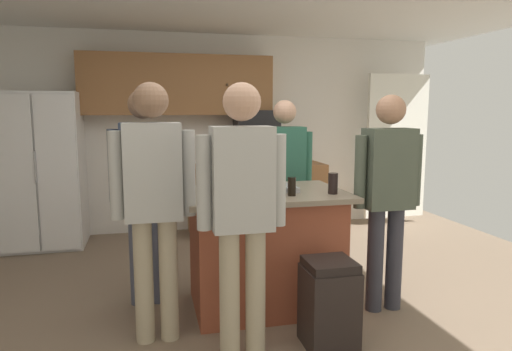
{
  "coord_description": "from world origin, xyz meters",
  "views": [
    {
      "loc": [
        -0.8,
        -3.34,
        1.61
      ],
      "look_at": [
        0.1,
        0.45,
        1.05
      ],
      "focal_mm": 31.96,
      "sensor_mm": 36.0,
      "label": 1
    }
  ],
  "objects_px": {
    "person_guest_left": "(145,181)",
    "person_elder_center": "(284,174)",
    "mug_blue_stoneware": "(203,185)",
    "mug_ceramic_white": "(215,188)",
    "person_guest_right": "(242,203)",
    "trash_bin": "(329,304)",
    "serving_tray": "(268,188)",
    "person_host_foreground": "(154,194)",
    "glass_short_whisky": "(234,180)",
    "glass_dark_ale": "(333,183)",
    "tumbler_amber": "(292,186)",
    "kitchen_island": "(264,248)",
    "person_guest_by_door": "(388,188)",
    "glass_pilsner": "(264,177)",
    "refrigerator": "(43,170)",
    "microwave_over_range": "(256,122)"
  },
  "relations": [
    {
      "from": "person_guest_left",
      "to": "person_elder_center",
      "type": "xyz_separation_m",
      "value": [
        1.32,
        0.46,
        -0.05
      ]
    },
    {
      "from": "person_elder_center",
      "to": "mug_blue_stoneware",
      "type": "distance_m",
      "value": 1.07
    },
    {
      "from": "mug_blue_stoneware",
      "to": "mug_ceramic_white",
      "type": "bearing_deg",
      "value": -64.78
    },
    {
      "from": "person_guest_right",
      "to": "trash_bin",
      "type": "relative_size",
      "value": 2.91
    },
    {
      "from": "serving_tray",
      "to": "trash_bin",
      "type": "xyz_separation_m",
      "value": [
        0.23,
        -0.75,
        -0.68
      ]
    },
    {
      "from": "mug_blue_stoneware",
      "to": "trash_bin",
      "type": "xyz_separation_m",
      "value": [
        0.74,
        -0.87,
        -0.71
      ]
    },
    {
      "from": "person_host_foreground",
      "to": "glass_short_whisky",
      "type": "relative_size",
      "value": 13.99
    },
    {
      "from": "glass_dark_ale",
      "to": "tumbler_amber",
      "type": "relative_size",
      "value": 1.15
    },
    {
      "from": "kitchen_island",
      "to": "person_guest_left",
      "type": "bearing_deg",
      "value": 163.28
    },
    {
      "from": "person_guest_by_door",
      "to": "glass_short_whisky",
      "type": "height_order",
      "value": "person_guest_by_door"
    },
    {
      "from": "mug_blue_stoneware",
      "to": "person_elder_center",
      "type": "bearing_deg",
      "value": 35.35
    },
    {
      "from": "person_guest_left",
      "to": "serving_tray",
      "type": "bearing_deg",
      "value": 1.31
    },
    {
      "from": "tumbler_amber",
      "to": "person_host_foreground",
      "type": "bearing_deg",
      "value": -171.16
    },
    {
      "from": "glass_short_whisky",
      "to": "glass_dark_ale",
      "type": "bearing_deg",
      "value": -32.07
    },
    {
      "from": "person_guest_right",
      "to": "glass_pilsner",
      "type": "xyz_separation_m",
      "value": [
        0.39,
        0.99,
        0.01
      ]
    },
    {
      "from": "tumbler_amber",
      "to": "person_guest_by_door",
      "type": "bearing_deg",
      "value": -5.35
    },
    {
      "from": "person_guest_left",
      "to": "mug_blue_stoneware",
      "type": "distance_m",
      "value": 0.48
    },
    {
      "from": "refrigerator",
      "to": "trash_bin",
      "type": "bearing_deg",
      "value": -51.45
    },
    {
      "from": "glass_short_whisky",
      "to": "trash_bin",
      "type": "bearing_deg",
      "value": -63.61
    },
    {
      "from": "microwave_over_range",
      "to": "glass_dark_ale",
      "type": "xyz_separation_m",
      "value": [
        -0.0,
        -2.57,
        -0.41
      ]
    },
    {
      "from": "glass_short_whisky",
      "to": "glass_pilsner",
      "type": "distance_m",
      "value": 0.26
    },
    {
      "from": "kitchen_island",
      "to": "mug_blue_stoneware",
      "type": "distance_m",
      "value": 0.72
    },
    {
      "from": "refrigerator",
      "to": "serving_tray",
      "type": "relative_size",
      "value": 4.13
    },
    {
      "from": "microwave_over_range",
      "to": "person_guest_left",
      "type": "bearing_deg",
      "value": -124.58
    },
    {
      "from": "kitchen_island",
      "to": "microwave_over_range",
      "type": "bearing_deg",
      "value": 78.1
    },
    {
      "from": "kitchen_island",
      "to": "tumbler_amber",
      "type": "relative_size",
      "value": 9.01
    },
    {
      "from": "person_guest_right",
      "to": "person_elder_center",
      "type": "height_order",
      "value": "person_guest_right"
    },
    {
      "from": "person_guest_by_door",
      "to": "mug_blue_stoneware",
      "type": "relative_size",
      "value": 14.09
    },
    {
      "from": "person_elder_center",
      "to": "tumbler_amber",
      "type": "bearing_deg",
      "value": 14.09
    },
    {
      "from": "person_guest_by_door",
      "to": "mug_ceramic_white",
      "type": "height_order",
      "value": "person_guest_by_door"
    },
    {
      "from": "person_guest_right",
      "to": "glass_dark_ale",
      "type": "bearing_deg",
      "value": -33.01
    },
    {
      "from": "microwave_over_range",
      "to": "mug_blue_stoneware",
      "type": "distance_m",
      "value": 2.47
    },
    {
      "from": "microwave_over_range",
      "to": "mug_blue_stoneware",
      "type": "relative_size",
      "value": 4.56
    },
    {
      "from": "person_guest_right",
      "to": "trash_bin",
      "type": "height_order",
      "value": "person_guest_right"
    },
    {
      "from": "refrigerator",
      "to": "mug_ceramic_white",
      "type": "relative_size",
      "value": 15.03
    },
    {
      "from": "refrigerator",
      "to": "person_guest_left",
      "type": "distance_m",
      "value": 2.28
    },
    {
      "from": "mug_blue_stoneware",
      "to": "mug_ceramic_white",
      "type": "relative_size",
      "value": 1.01
    },
    {
      "from": "person_guest_left",
      "to": "person_guest_by_door",
      "type": "height_order",
      "value": "person_guest_left"
    },
    {
      "from": "microwave_over_range",
      "to": "person_host_foreground",
      "type": "relative_size",
      "value": 0.31
    },
    {
      "from": "person_elder_center",
      "to": "tumbler_amber",
      "type": "distance_m",
      "value": 0.99
    },
    {
      "from": "microwave_over_range",
      "to": "glass_dark_ale",
      "type": "bearing_deg",
      "value": -90.05
    },
    {
      "from": "kitchen_island",
      "to": "person_elder_center",
      "type": "distance_m",
      "value": 0.98
    },
    {
      "from": "person_guest_by_door",
      "to": "glass_short_whisky",
      "type": "xyz_separation_m",
      "value": [
        -1.14,
        0.51,
        0.02
      ]
    },
    {
      "from": "person_elder_center",
      "to": "glass_dark_ale",
      "type": "relative_size",
      "value": 10.41
    },
    {
      "from": "person_guest_right",
      "to": "kitchen_island",
      "type": "bearing_deg",
      "value": -0.0
    },
    {
      "from": "trash_bin",
      "to": "person_guest_right",
      "type": "bearing_deg",
      "value": -178.04
    },
    {
      "from": "person_guest_right",
      "to": "person_host_foreground",
      "type": "height_order",
      "value": "person_host_foreground"
    },
    {
      "from": "person_elder_center",
      "to": "kitchen_island",
      "type": "bearing_deg",
      "value": 0.0
    },
    {
      "from": "glass_dark_ale",
      "to": "glass_short_whisky",
      "type": "bearing_deg",
      "value": 147.93
    },
    {
      "from": "tumbler_amber",
      "to": "mug_ceramic_white",
      "type": "height_order",
      "value": "tumbler_amber"
    }
  ]
}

